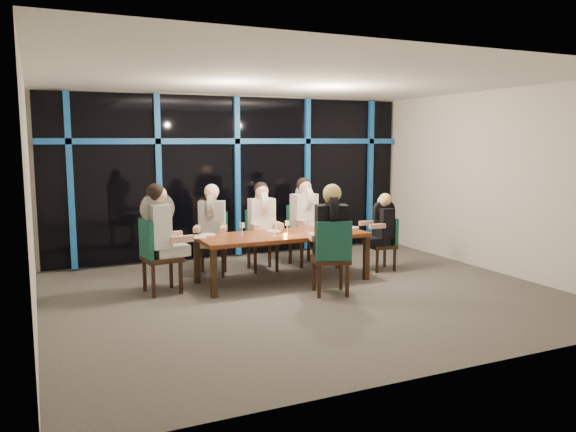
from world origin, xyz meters
The scene contains 29 objects.
room centered at (0.00, 0.00, 2.02)m, with size 7.04×7.00×3.02m.
window_wall centered at (0.01, 2.93, 1.55)m, with size 6.86×0.43×2.94m.
dining_table centered at (0.00, 0.80, 0.68)m, with size 2.60×1.00×0.75m.
chair_far_left centered at (-0.83, 1.75, 0.56)m, with size 0.61×0.61×1.01m.
chair_far_mid centered at (0.00, 1.72, 0.57)m, with size 0.50×0.50×1.01m.
chair_far_right centered at (0.83, 1.81, 0.58)m, with size 0.53×0.53×1.04m.
chair_end_left centered at (-1.93, 0.90, 0.60)m, with size 0.56×0.56×1.08m.
chair_end_right centered at (1.90, 0.81, 0.49)m, with size 0.44×0.44×0.89m.
chair_near_mid centered at (0.30, -0.23, 0.60)m, with size 0.62×0.62×1.07m.
diner_far_left centered at (-0.87, 1.67, 0.96)m, with size 0.63×0.69×0.98m.
diner_far_mid centered at (0.00, 1.63, 0.97)m, with size 0.52×0.65×0.99m.
diner_far_right centered at (0.84, 1.72, 1.00)m, with size 0.55×0.67×1.02m.
diner_end_left centered at (-1.84, 0.91, 1.03)m, with size 0.70×0.57×1.05m.
diner_end_right centered at (1.83, 0.82, 0.85)m, with size 0.57×0.46×0.86m.
diner_near_mid centered at (0.33, -0.14, 1.02)m, with size 0.63×0.73×1.05m.
plate_far_left centered at (-1.09, 1.15, 0.76)m, with size 0.24×0.24×0.01m, color white.
plate_far_mid centered at (-0.04, 1.07, 0.76)m, with size 0.24×0.24×0.01m, color white.
plate_far_right centered at (0.90, 1.16, 0.76)m, with size 0.24×0.24×0.01m, color white.
plate_end_left centered at (-1.28, 0.98, 0.76)m, with size 0.24×0.24×0.01m, color white.
plate_end_right centered at (1.27, 0.86, 0.76)m, with size 0.24×0.24×0.01m, color white.
plate_near_mid centered at (0.49, 0.40, 0.76)m, with size 0.24×0.24×0.01m, color white.
wine_bottle centered at (1.06, 0.70, 0.88)m, with size 0.08×0.08×0.33m.
water_pitcher centered at (0.78, 0.67, 0.85)m, with size 0.13×0.11×0.21m.
tea_light centered at (-0.04, 0.61, 0.77)m, with size 0.06×0.06×0.03m, color #F7A54A.
wine_glass_a centered at (-0.21, 0.65, 0.89)m, with size 0.07×0.07×0.19m.
wine_glass_b centered at (0.12, 0.89, 0.88)m, with size 0.07×0.07×0.18m.
wine_glass_c centered at (0.43, 0.83, 0.89)m, with size 0.07×0.07×0.19m.
wine_glass_d centered at (-0.62, 0.92, 0.89)m, with size 0.07×0.07×0.19m.
wine_glass_e centered at (0.81, 0.92, 0.89)m, with size 0.08×0.08×0.20m.
Camera 1 is at (-3.44, -6.99, 2.17)m, focal length 35.00 mm.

